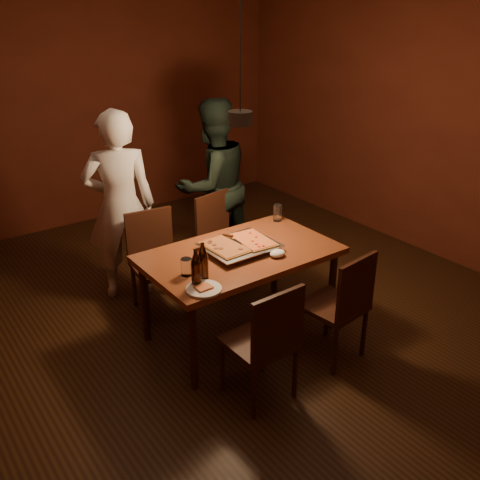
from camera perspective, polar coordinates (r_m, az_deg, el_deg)
room_shell at (r=4.12m, az=0.02°, el=8.11°), size 6.00×6.00×6.00m
dining_table at (r=4.20m, az=0.00°, el=-2.16°), size 1.50×0.90×0.75m
chair_far_left at (r=4.71m, az=-9.12°, el=-1.30°), size 0.47×0.47×0.49m
chair_far_right at (r=5.06m, az=-2.11°, el=0.87°), size 0.49×0.49×0.49m
chair_near_left at (r=3.57m, az=2.90°, el=-10.07°), size 0.43×0.43×0.49m
chair_near_right at (r=4.03m, az=10.94°, el=-6.10°), size 0.47×0.47×0.49m
pizza_tray at (r=4.19m, az=-0.04°, el=-0.78°), size 0.58×0.49×0.05m
pizza_meat at (r=4.11m, az=-1.65°, el=-0.74°), size 0.26×0.40×0.02m
pizza_cheese at (r=4.23m, az=1.38°, el=0.01°), size 0.27×0.40×0.02m
spatula at (r=4.19m, az=-0.26°, el=-0.19°), size 0.11×0.25×0.04m
beer_bottle_a at (r=3.64m, az=-4.71°, el=-2.98°), size 0.07×0.07×0.27m
beer_bottle_b at (r=3.72m, az=-3.97°, el=-2.27°), size 0.07×0.07×0.27m
water_glass_left at (r=3.81m, az=-5.74°, el=-2.88°), size 0.08×0.08×0.13m
water_glass_right at (r=4.74m, az=4.01°, el=2.91°), size 0.07×0.07×0.15m
plate_slice at (r=3.64m, az=-3.89°, el=-5.22°), size 0.25×0.25×0.03m
napkin at (r=4.09m, az=4.03°, el=-1.43°), size 0.13×0.10×0.05m
diner_white at (r=4.87m, az=-12.67°, el=3.51°), size 0.74×0.61×1.73m
diner_dark at (r=5.35m, az=-2.89°, el=5.82°), size 0.87×0.69×1.71m
pendant_lamp at (r=4.03m, az=0.02°, el=13.04°), size 0.18×0.18×1.10m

